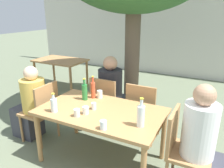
{
  "coord_description": "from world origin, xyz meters",
  "views": [
    {
      "loc": [
        1.25,
        -2.12,
        1.93
      ],
      "look_at": [
        0.0,
        0.3,
        0.99
      ],
      "focal_mm": 35.0,
      "sensor_mm": 36.0,
      "label": 1
    }
  ],
  "objects_px": {
    "dining_table_front": "(101,115)",
    "patio_chair_3": "(143,109)",
    "patio_chair_0": "(42,109)",
    "person_seated_2": "(113,94)",
    "person_seated_1": "(206,149)",
    "drinking_glass_1": "(86,110)",
    "person_seated_0": "(31,106)",
    "patio_chair_2": "(106,101)",
    "water_bottle_1": "(141,115)",
    "drinking_glass_3": "(94,106)",
    "patio_chair_1": "(182,146)",
    "drinking_glass_2": "(77,113)",
    "soda_bottle_0": "(93,90)",
    "water_bottle_2": "(54,105)",
    "drinking_glass_4": "(100,94)",
    "dining_table_back": "(61,63)",
    "drinking_glass_0": "(103,125)",
    "green_bottle_3": "(85,91)"
  },
  "relations": [
    {
      "from": "water_bottle_1",
      "to": "drinking_glass_1",
      "type": "bearing_deg",
      "value": -177.64
    },
    {
      "from": "dining_table_back",
      "to": "person_seated_1",
      "type": "bearing_deg",
      "value": -29.4
    },
    {
      "from": "dining_table_front",
      "to": "person_seated_1",
      "type": "relative_size",
      "value": 1.23
    },
    {
      "from": "water_bottle_2",
      "to": "green_bottle_3",
      "type": "height_order",
      "value": "green_bottle_3"
    },
    {
      "from": "water_bottle_1",
      "to": "drinking_glass_2",
      "type": "bearing_deg",
      "value": -170.22
    },
    {
      "from": "person_seated_2",
      "to": "drinking_glass_4",
      "type": "distance_m",
      "value": 0.64
    },
    {
      "from": "water_bottle_2",
      "to": "drinking_glass_4",
      "type": "height_order",
      "value": "water_bottle_2"
    },
    {
      "from": "dining_table_front",
      "to": "person_seated_1",
      "type": "height_order",
      "value": "person_seated_1"
    },
    {
      "from": "patio_chair_0",
      "to": "person_seated_0",
      "type": "relative_size",
      "value": 0.8
    },
    {
      "from": "person_seated_2",
      "to": "green_bottle_3",
      "type": "bearing_deg",
      "value": 85.94
    },
    {
      "from": "patio_chair_0",
      "to": "person_seated_2",
      "type": "distance_m",
      "value": 1.15
    },
    {
      "from": "patio_chair_0",
      "to": "patio_chair_2",
      "type": "height_order",
      "value": "same"
    },
    {
      "from": "patio_chair_0",
      "to": "patio_chair_1",
      "type": "height_order",
      "value": "same"
    },
    {
      "from": "patio_chair_2",
      "to": "patio_chair_0",
      "type": "bearing_deg",
      "value": 44.72
    },
    {
      "from": "person_seated_2",
      "to": "drinking_glass_2",
      "type": "relative_size",
      "value": 13.56
    },
    {
      "from": "patio_chair_2",
      "to": "patio_chair_1",
      "type": "bearing_deg",
      "value": 152.31
    },
    {
      "from": "person_seated_0",
      "to": "water_bottle_2",
      "type": "xyz_separation_m",
      "value": [
        0.76,
        -0.3,
        0.31
      ]
    },
    {
      "from": "water_bottle_2",
      "to": "water_bottle_1",
      "type": "bearing_deg",
      "value": 8.31
    },
    {
      "from": "dining_table_front",
      "to": "patio_chair_3",
      "type": "bearing_deg",
      "value": 65.87
    },
    {
      "from": "dining_table_front",
      "to": "drinking_glass_3",
      "type": "distance_m",
      "value": 0.15
    },
    {
      "from": "patio_chair_1",
      "to": "patio_chair_3",
      "type": "relative_size",
      "value": 1.0
    },
    {
      "from": "patio_chair_1",
      "to": "person_seated_2",
      "type": "height_order",
      "value": "person_seated_2"
    },
    {
      "from": "patio_chair_0",
      "to": "patio_chair_1",
      "type": "distance_m",
      "value": 2.01
    },
    {
      "from": "water_bottle_2",
      "to": "drinking_glass_0",
      "type": "bearing_deg",
      "value": -6.41
    },
    {
      "from": "patio_chair_1",
      "to": "water_bottle_1",
      "type": "height_order",
      "value": "water_bottle_1"
    },
    {
      "from": "dining_table_front",
      "to": "person_seated_2",
      "type": "bearing_deg",
      "value": 108.57
    },
    {
      "from": "patio_chair_1",
      "to": "drinking_glass_4",
      "type": "xyz_separation_m",
      "value": [
        -1.22,
        0.33,
        0.26
      ]
    },
    {
      "from": "patio_chair_3",
      "to": "drinking_glass_4",
      "type": "relative_size",
      "value": 8.56
    },
    {
      "from": "water_bottle_2",
      "to": "person_seated_2",
      "type": "bearing_deg",
      "value": 82.01
    },
    {
      "from": "water_bottle_1",
      "to": "drinking_glass_3",
      "type": "xyz_separation_m",
      "value": [
        -0.66,
        0.13,
        -0.08
      ]
    },
    {
      "from": "patio_chair_3",
      "to": "person_seated_2",
      "type": "distance_m",
      "value": 0.66
    },
    {
      "from": "patio_chair_0",
      "to": "drinking_glass_3",
      "type": "bearing_deg",
      "value": 88.53
    },
    {
      "from": "person_seated_1",
      "to": "drinking_glass_1",
      "type": "distance_m",
      "value": 1.37
    },
    {
      "from": "person_seated_2",
      "to": "water_bottle_1",
      "type": "relative_size",
      "value": 3.78
    },
    {
      "from": "patio_chair_2",
      "to": "drinking_glass_2",
      "type": "distance_m",
      "value": 1.01
    },
    {
      "from": "person_seated_1",
      "to": "drinking_glass_2",
      "type": "distance_m",
      "value": 1.44
    },
    {
      "from": "person_seated_0",
      "to": "drinking_glass_0",
      "type": "xyz_separation_m",
      "value": [
        1.5,
        -0.39,
        0.27
      ]
    },
    {
      "from": "soda_bottle_0",
      "to": "drinking_glass_2",
      "type": "height_order",
      "value": "soda_bottle_0"
    },
    {
      "from": "patio_chair_3",
      "to": "person_seated_1",
      "type": "distance_m",
      "value": 1.16
    },
    {
      "from": "drinking_glass_2",
      "to": "water_bottle_2",
      "type": "bearing_deg",
      "value": -175.16
    },
    {
      "from": "drinking_glass_3",
      "to": "water_bottle_1",
      "type": "bearing_deg",
      "value": -10.7
    },
    {
      "from": "person_seated_0",
      "to": "green_bottle_3",
      "type": "xyz_separation_m",
      "value": [
        0.88,
        0.18,
        0.34
      ]
    },
    {
      "from": "patio_chair_1",
      "to": "drinking_glass_0",
      "type": "bearing_deg",
      "value": 117.13
    },
    {
      "from": "patio_chair_3",
      "to": "drinking_glass_4",
      "type": "distance_m",
      "value": 0.68
    },
    {
      "from": "patio_chair_3",
      "to": "drinking_glass_3",
      "type": "bearing_deg",
      "value": 60.89
    },
    {
      "from": "person_seated_1",
      "to": "soda_bottle_0",
      "type": "distance_m",
      "value": 1.59
    },
    {
      "from": "person_seated_0",
      "to": "person_seated_1",
      "type": "distance_m",
      "value": 2.48
    },
    {
      "from": "person_seated_1",
      "to": "drinking_glass_0",
      "type": "distance_m",
      "value": 1.08
    },
    {
      "from": "drinking_glass_4",
      "to": "patio_chair_1",
      "type": "bearing_deg",
      "value": -15.38
    },
    {
      "from": "patio_chair_0",
      "to": "drinking_glass_1",
      "type": "xyz_separation_m",
      "value": [
        0.9,
        -0.18,
        0.25
      ]
    }
  ]
}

